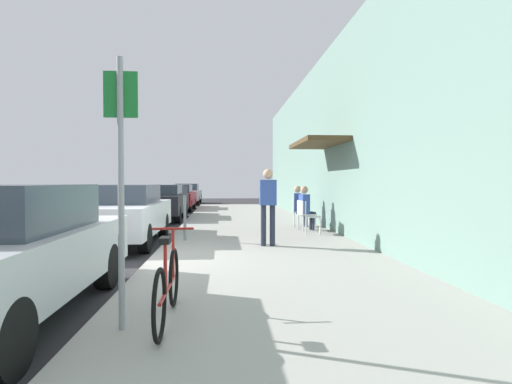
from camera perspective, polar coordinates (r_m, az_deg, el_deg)
ground_plane at (r=7.77m, az=-14.94°, el=-10.01°), size 60.00×60.00×0.00m
sidewalk_slab at (r=9.64m, az=0.65°, el=-7.36°), size 4.50×32.00×0.12m
building_facade at (r=10.12m, az=14.42°, el=8.31°), size 1.40×32.00×5.51m
parked_car_1 at (r=10.56m, az=-18.18°, el=-2.85°), size 1.80×4.40×1.46m
parked_car_2 at (r=16.77m, az=-13.11°, el=-1.29°), size 1.80×4.40×1.42m
parked_car_3 at (r=22.16m, az=-11.04°, el=-0.67°), size 1.80×4.40×1.38m
parked_car_4 at (r=28.33m, az=-9.64°, el=-0.20°), size 1.80×4.40×1.40m
parking_meter at (r=9.95m, az=-9.95°, el=-2.32°), size 0.12×0.10×1.32m
street_sign at (r=4.08m, az=-18.42°, el=2.80°), size 0.32×0.06×2.60m
bicycle_0 at (r=4.31m, az=-12.29°, el=-12.79°), size 0.46×1.71×0.90m
cafe_chair_0 at (r=11.17m, az=7.60°, el=-3.25°), size 0.52×0.52×0.87m
cafe_chair_1 at (r=11.95m, az=6.78°, el=-2.94°), size 0.51×0.51×0.87m
seated_patron_1 at (r=11.96m, az=7.05°, el=-2.02°), size 0.47×0.42×1.29m
cafe_chair_2 at (r=13.00m, az=5.84°, el=-2.58°), size 0.50×0.50×0.87m
seated_patron_2 at (r=12.99m, az=6.11°, el=-1.74°), size 0.46×0.41×1.29m
pedestrian_standing at (r=8.96m, az=1.69°, el=-1.22°), size 0.36×0.22×1.70m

